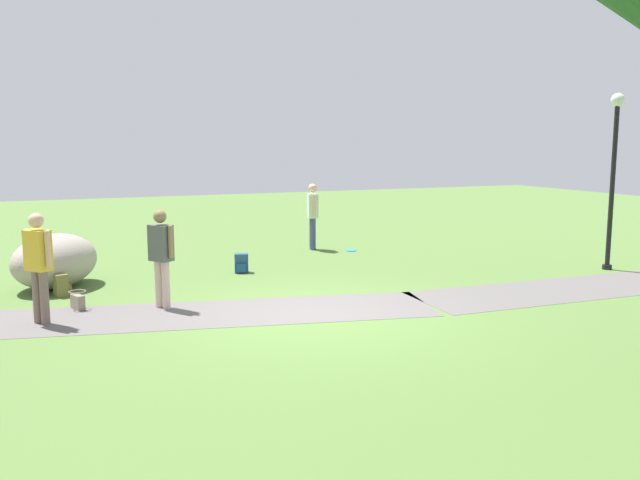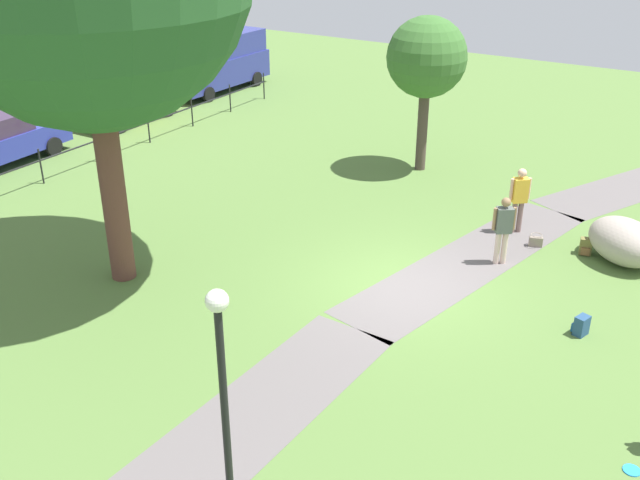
# 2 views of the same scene
# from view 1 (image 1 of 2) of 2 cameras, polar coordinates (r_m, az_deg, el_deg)

# --- Properties ---
(ground_plane) EXTENTS (48.00, 48.00, 0.00)m
(ground_plane) POSITION_cam_1_polar(r_m,az_deg,el_deg) (10.47, -0.27, -6.55)
(ground_plane) COLOR #537437
(footpath_segment_near) EXTENTS (8.07, 2.07, 0.01)m
(footpath_segment_near) POSITION_cam_1_polar(r_m,az_deg,el_deg) (13.79, 23.68, -3.57)
(footpath_segment_near) COLOR #625B5B
(footpath_segment_near) RESTS_ON ground
(footpath_segment_mid) EXTENTS (8.18, 3.41, 0.01)m
(footpath_segment_mid) POSITION_cam_1_polar(r_m,az_deg,el_deg) (10.72, -11.56, -6.34)
(footpath_segment_mid) COLOR #625B5B
(footpath_segment_mid) RESTS_ON ground
(lamp_post) EXTENTS (0.28, 0.28, 3.71)m
(lamp_post) POSITION_cam_1_polar(r_m,az_deg,el_deg) (15.23, 24.04, 6.13)
(lamp_post) COLOR black
(lamp_post) RESTS_ON ground
(lawn_boulder) EXTENTS (2.18, 2.27, 1.01)m
(lawn_boulder) POSITION_cam_1_polar(r_m,az_deg,el_deg) (13.31, -21.92, -1.68)
(lawn_boulder) COLOR #A4978C
(lawn_boulder) RESTS_ON ground
(woman_with_handbag) EXTENTS (0.41, 0.43, 1.68)m
(woman_with_handbag) POSITION_cam_1_polar(r_m,az_deg,el_deg) (10.68, -23.15, -1.61)
(woman_with_handbag) COLOR #7D625C
(woman_with_handbag) RESTS_ON ground
(man_near_boulder) EXTENTS (0.31, 0.51, 1.67)m
(man_near_boulder) POSITION_cam_1_polar(r_m,az_deg,el_deg) (16.65, -0.65, 2.47)
(man_near_boulder) COLOR #414774
(man_near_boulder) RESTS_ON ground
(passerby_on_path) EXTENTS (0.40, 0.44, 1.62)m
(passerby_on_path) POSITION_cam_1_polar(r_m,az_deg,el_deg) (11.07, -13.56, -1.00)
(passerby_on_path) COLOR beige
(passerby_on_path) RESTS_ON ground
(handbag_on_grass) EXTENTS (0.35, 0.35, 0.31)m
(handbag_on_grass) POSITION_cam_1_polar(r_m,az_deg,el_deg) (11.52, -20.20, -4.96)
(handbag_on_grass) COLOR gray
(handbag_on_grass) RESTS_ON ground
(backpack_by_boulder) EXTENTS (0.31, 0.32, 0.40)m
(backpack_by_boulder) POSITION_cam_1_polar(r_m,az_deg,el_deg) (12.59, -21.44, -3.66)
(backpack_by_boulder) COLOR olive
(backpack_by_boulder) RESTS_ON ground
(spare_backpack_on_lawn) EXTENTS (0.33, 0.32, 0.40)m
(spare_backpack_on_lawn) POSITION_cam_1_polar(r_m,az_deg,el_deg) (13.89, -6.80, -2.03)
(spare_backpack_on_lawn) COLOR navy
(spare_backpack_on_lawn) RESTS_ON ground
(frisbee_on_grass) EXTENTS (0.26, 0.26, 0.02)m
(frisbee_on_grass) POSITION_cam_1_polar(r_m,az_deg,el_deg) (16.58, 2.72, -0.90)
(frisbee_on_grass) COLOR #2690E5
(frisbee_on_grass) RESTS_ON ground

